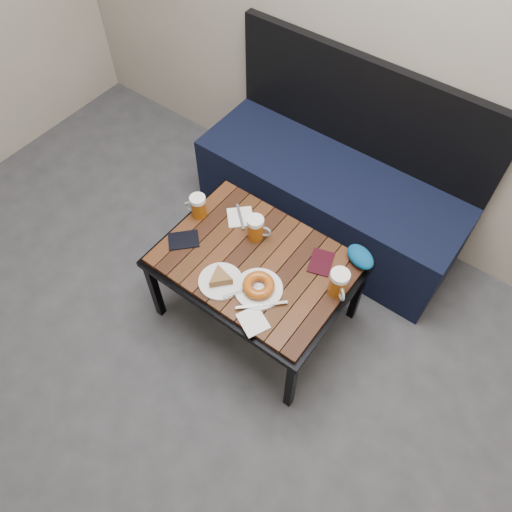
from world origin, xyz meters
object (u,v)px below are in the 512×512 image
Objects in this scene: beer_mug_left at (198,206)px; passport_navy at (184,240)px; bench at (331,193)px; beer_mug_centre at (256,228)px; knit_pouch at (360,257)px; passport_burgundy at (321,262)px; plate_bagel at (258,287)px; beer_mug_right at (339,283)px; plate_pie at (220,279)px; cafe_table at (256,266)px.

passport_navy is (0.04, -0.16, -0.05)m from beer_mug_left.
bench is 0.65m from beer_mug_centre.
passport_burgundy is at bearing -140.26° from knit_pouch.
beer_mug_left reaches higher than knit_pouch.
plate_bagel is 1.70× the size of knit_pouch.
bench is 0.78m from beer_mug_right.
bench is 7.58× the size of plate_pie.
passport_burgundy reaches higher than cafe_table.
passport_navy and passport_burgundy have the same top height.
bench reaches higher than cafe_table.
beer_mug_right is 0.19m from knit_pouch.
knit_pouch is (0.72, 0.21, -0.03)m from beer_mug_left.
knit_pouch is (0.13, 0.11, 0.03)m from passport_burgundy.
knit_pouch is at bearing -1.81° from beer_mug_centre.
cafe_table is 0.38m from beer_mug_left.
passport_navy is 0.95× the size of knit_pouch.
passport_navy is (-0.68, -0.18, -0.06)m from beer_mug_right.
beer_mug_left is 0.29m from beer_mug_centre.
knit_pouch is (0.41, 0.44, 0.01)m from plate_pie.
passport_burgundy is at bearing 166.74° from beer_mug_left.
bench is at bearing 113.57° from passport_navy.
beer_mug_centre reaches higher than plate_pie.
passport_burgundy is (0.28, 0.33, -0.02)m from plate_pie.
passport_burgundy is (0.31, 0.05, -0.06)m from beer_mug_centre.
passport_navy is at bearing -123.41° from beer_mug_right.
beer_mug_right is 0.48m from plate_pie.
cafe_table is 5.98× the size of knit_pouch.
beer_mug_right reaches higher than beer_mug_left.
beer_mug_centre is at bearing 84.49° from passport_navy.
beer_mug_centre is 0.32m from passport_burgundy.
passport_navy is (-0.32, -0.11, 0.05)m from cafe_table.
beer_mug_left is at bearing -117.82° from bench.
cafe_table is 0.16m from beer_mug_centre.
passport_burgundy is 0.17m from knit_pouch.
plate_bagel is at bearing -81.63° from bench.
beer_mug_right reaches higher than passport_navy.
plate_bagel is (0.12, -0.81, 0.22)m from bench.
beer_mug_centre is 0.33m from passport_navy.
cafe_table is at bearing -127.06° from beer_mug_right.
knit_pouch is at bearing 35.84° from cafe_table.
beer_mug_left reaches higher than plate_bagel.
beer_mug_left reaches higher than cafe_table.
passport_burgundy is at bearing -12.11° from beer_mug_centre.
plate_bagel is 0.30m from passport_burgundy.
bench is 10.99× the size of beer_mug_right.
passport_navy is at bearing -172.64° from passport_burgundy.
bench is 0.63m from passport_burgundy.
plate_pie is 0.44m from passport_burgundy.
bench is at bearing 98.37° from plate_bagel.
passport_navy is 0.77m from knit_pouch.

